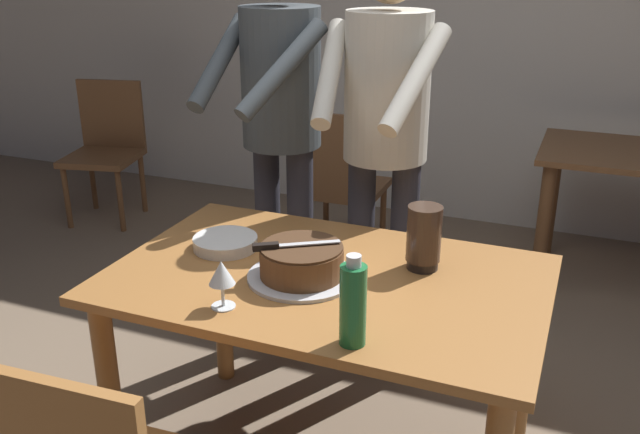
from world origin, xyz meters
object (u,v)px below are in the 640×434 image
background_chair_0 (106,145)px  wine_glass_near (222,274)px  cake_knife (278,246)px  water_bottle (353,304)px  person_cutting_cake (385,127)px  background_chair_1 (340,181)px  background_table (639,183)px  hurricane_lamp (424,237)px  person_standing_beside (280,115)px  plate_stack (225,243)px  main_dining_table (327,309)px  cake_on_platter (302,263)px

background_chair_0 → wine_glass_near: bearing=-44.8°
background_chair_0 → cake_knife: bearing=-40.7°
water_bottle → person_cutting_cake: size_ratio=0.15×
cake_knife → water_bottle: (0.33, -0.26, -0.00)m
cake_knife → background_chair_1: bearing=104.3°
cake_knife → background_table: (1.09, 2.02, -0.29)m
hurricane_lamp → person_standing_beside: size_ratio=0.12×
cake_knife → person_cutting_cake: (0.11, 0.73, 0.21)m
plate_stack → person_standing_beside: 0.69m
cake_knife → person_standing_beside: 0.86m
main_dining_table → plate_stack: plate_stack is taller
wine_glass_near → water_bottle: (0.41, -0.04, 0.01)m
hurricane_lamp → cake_knife: bearing=-147.1°
plate_stack → background_chair_0: (-1.86, 1.68, -0.28)m
plate_stack → wine_glass_near: (0.20, -0.37, 0.08)m
main_dining_table → background_table: (0.97, 1.93, -0.05)m
cake_knife → plate_stack: (-0.27, 0.15, -0.10)m
main_dining_table → background_table: bearing=63.4°
cake_on_platter → person_standing_beside: 0.87m
plate_stack → background_table: 2.32m
person_standing_beside → background_chair_0: (-1.78, 1.07, -0.58)m
main_dining_table → cake_on_platter: (-0.06, -0.05, 0.17)m
cake_on_platter → water_bottle: water_bottle is taller
background_chair_0 → person_standing_beside: bearing=-30.9°
wine_glass_near → background_table: (1.17, 2.23, -0.28)m
water_bottle → background_chair_0: 3.25m
wine_glass_near → background_table: wine_glass_near is taller
cake_on_platter → person_standing_beside: bearing=119.3°
cake_knife → background_chair_1: 1.80m
plate_stack → main_dining_table: bearing=-9.3°
wine_glass_near → background_chair_1: size_ratio=0.16×
plate_stack → person_cutting_cake: size_ratio=0.13×
wine_glass_near → background_chair_0: (-2.05, 2.04, -0.36)m
background_chair_1 → hurricane_lamp: bearing=-60.5°
cake_knife → person_cutting_cake: person_cutting_cake is taller
plate_stack → person_standing_beside: size_ratio=0.13×
person_cutting_cake → water_bottle: bearing=-77.1°
cake_knife → cake_on_platter: bearing=32.6°
hurricane_lamp → background_chair_0: bearing=147.9°
main_dining_table → cake_knife: bearing=-144.6°
person_cutting_cake → person_standing_beside: size_ratio=1.00×
main_dining_table → background_table: 2.16m
person_standing_beside → wine_glass_near: bearing=-74.4°
plate_stack → hurricane_lamp: bearing=8.4°
wine_glass_near → background_table: size_ratio=0.14×
main_dining_table → background_chair_1: bearing=109.0°
wine_glass_near → person_standing_beside: size_ratio=0.08×
wine_glass_near → hurricane_lamp: (0.46, 0.46, 0.00)m
wine_glass_near → person_cutting_cake: person_cutting_cake is taller
background_chair_1 → cake_knife: bearing=-75.7°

